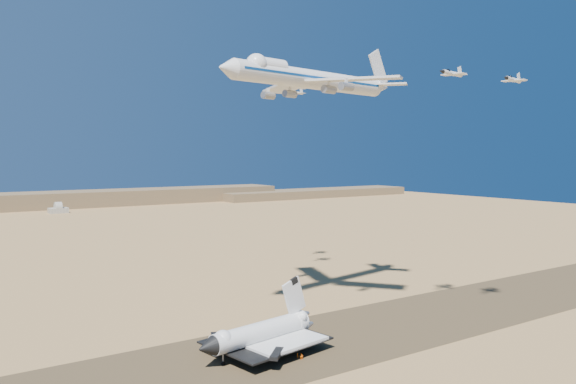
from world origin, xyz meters
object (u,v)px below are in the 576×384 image
shuttle (260,335)px  crew_b (301,356)px  crew_a (297,356)px  chase_jet_b (513,79)px  chase_jet_c (296,87)px  crew_c (302,357)px  chase_jet_d (295,92)px  chase_jet_a (452,73)px  carrier_747 (308,79)px

shuttle → crew_b: bearing=-66.7°
crew_a → chase_jet_b: size_ratio=0.11×
crew_b → chase_jet_c: bearing=-83.3°
crew_c → chase_jet_d: bearing=-70.5°
chase_jet_a → chase_jet_d: (5.81, 103.44, 3.28)m
shuttle → crew_a: 13.11m
shuttle → chase_jet_a: chase_jet_a is taller
chase_jet_a → shuttle: bearing=156.7°
crew_b → chase_jet_a: chase_jet_a is taller
carrier_747 → chase_jet_a: size_ratio=5.89×
shuttle → crew_c: 14.57m
carrier_747 → chase_jet_c: (25.90, 45.00, 3.30)m
shuttle → chase_jet_a: (68.49, -13.87, 82.80)m
shuttle → chase_jet_a: 108.35m
crew_b → chase_jet_d: chase_jet_d is taller
carrier_747 → chase_jet_c: carrier_747 is taller
crew_b → chase_jet_d: 151.29m
chase_jet_a → chase_jet_d: size_ratio=1.13×
crew_a → chase_jet_c: (54.85, 80.21, 91.01)m
crew_a → crew_c: size_ratio=1.03×
shuttle → crew_b: size_ratio=23.70×
shuttle → crew_a: (6.91, -10.00, -4.91)m
chase_jet_d → shuttle: bearing=-145.7°
crew_c → chase_jet_d: chase_jet_d is taller
shuttle → crew_b: shuttle is taller
carrier_747 → chase_jet_c: bearing=49.8°
chase_jet_b → crew_c: bearing=152.3°
crew_b → crew_c: (0.20, -0.29, -0.12)m
chase_jet_b → chase_jet_d: (-7.01, 118.34, 6.11)m
crew_c → chase_jet_c: size_ratio=0.12×
carrier_747 → chase_jet_d: bearing=48.9°
shuttle → chase_jet_c: bearing=38.6°
chase_jet_b → chase_jet_d: bearing=78.9°
crew_a → crew_b: (0.44, -1.15, 0.10)m
carrier_747 → chase_jet_a: carrier_747 is taller
chase_jet_b → shuttle: bearing=146.0°
carrier_747 → chase_jet_b: 70.62m
crew_c → shuttle: bearing=-3.6°
crew_a → carrier_747: bearing=-48.9°
shuttle → chase_jet_c: 127.12m
chase_jet_a → chase_jet_b: chase_jet_a is taller
crew_c → chase_jet_c: chase_jet_c is taller
carrier_747 → chase_jet_d: size_ratio=6.66×
crew_a → chase_jet_a: (61.58, -3.87, 87.71)m
shuttle → chase_jet_b: chase_jet_b is taller
shuttle → crew_a: shuttle is taller
chase_jet_a → carrier_747: bearing=118.0°
carrier_747 → chase_jet_d: 75.03m
chase_jet_a → chase_jet_c: bearing=82.7°
carrier_747 → crew_b: (-28.51, -36.36, -87.61)m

